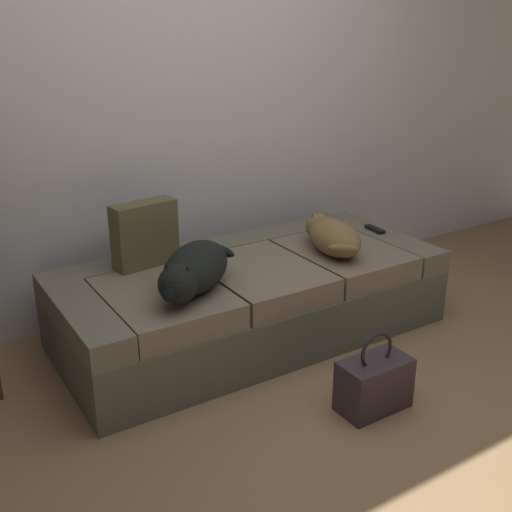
% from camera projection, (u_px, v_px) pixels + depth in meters
% --- Properties ---
extents(ground_plane, '(10.00, 10.00, 0.00)m').
position_uv_depth(ground_plane, '(385.00, 434.00, 2.58)').
color(ground_plane, '#94714C').
extents(back_wall, '(6.40, 0.10, 2.80)m').
position_uv_depth(back_wall, '(188.00, 64.00, 3.45)').
color(back_wall, silver).
rests_on(back_wall, ground).
extents(couch, '(2.06, 0.92, 0.42)m').
position_uv_depth(couch, '(251.00, 298.00, 3.35)').
color(couch, '#585A49').
rests_on(couch, ground).
extents(dog_dark, '(0.56, 0.53, 0.22)m').
position_uv_depth(dog_dark, '(193.00, 270.00, 2.88)').
color(dog_dark, black).
rests_on(dog_dark, couch).
extents(dog_tan, '(0.32, 0.56, 0.19)m').
position_uv_depth(dog_tan, '(332.00, 236.00, 3.38)').
color(dog_tan, olive).
rests_on(dog_tan, couch).
extents(tv_remote, '(0.06, 0.15, 0.02)m').
position_uv_depth(tv_remote, '(375.00, 229.00, 3.76)').
color(tv_remote, black).
rests_on(tv_remote, couch).
extents(throw_pillow, '(0.35, 0.16, 0.34)m').
position_uv_depth(throw_pillow, '(145.00, 234.00, 3.17)').
color(throw_pillow, brown).
rests_on(throw_pillow, couch).
extents(handbag, '(0.32, 0.18, 0.38)m').
position_uv_depth(handbag, '(374.00, 383.00, 2.71)').
color(handbag, '#372B33').
rests_on(handbag, ground).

